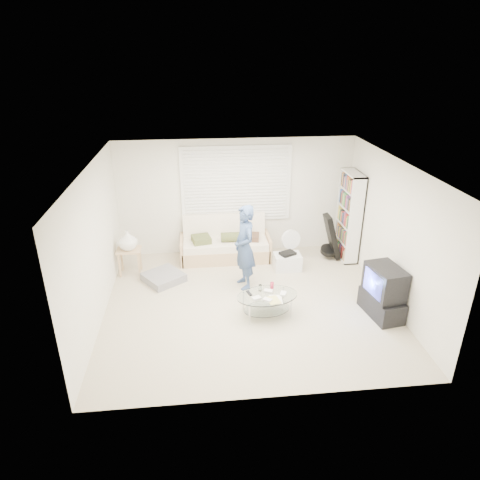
{
  "coord_description": "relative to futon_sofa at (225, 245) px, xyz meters",
  "views": [
    {
      "loc": [
        -0.84,
        -6.43,
        4.15
      ],
      "look_at": [
        -0.12,
        0.3,
        1.12
      ],
      "focal_mm": 32.0,
      "sensor_mm": 36.0,
      "label": 1
    }
  ],
  "objects": [
    {
      "name": "coffee_table",
      "position": [
        0.54,
        -2.24,
        0.01
      ],
      "size": [
        1.12,
        0.79,
        0.51
      ],
      "color": "silver",
      "rests_on": "ground"
    },
    {
      "name": "ground",
      "position": [
        0.27,
        -1.87,
        -0.3
      ],
      "size": [
        5.0,
        5.0,
        0.0
      ],
      "primitive_type": "plane",
      "color": "tan",
      "rests_on": "ground"
    },
    {
      "name": "futon_sofa",
      "position": [
        0.0,
        0.0,
        0.0
      ],
      "size": [
        1.9,
        0.77,
        0.93
      ],
      "color": "tan",
      "rests_on": "ground"
    },
    {
      "name": "side_table",
      "position": [
        -1.95,
        -0.47,
        0.38
      ],
      "size": [
        0.47,
        0.38,
        0.93
      ],
      "color": "tan",
      "rests_on": "ground"
    },
    {
      "name": "tv_unit",
      "position": [
        2.47,
        -2.43,
        0.13
      ],
      "size": [
        0.56,
        0.88,
        0.9
      ],
      "color": "black",
      "rests_on": "ground"
    },
    {
      "name": "floor_fan",
      "position": [
        1.37,
        -0.24,
        0.11
      ],
      "size": [
        0.44,
        0.28,
        0.7
      ],
      "color": "white",
      "rests_on": "ground"
    },
    {
      "name": "grey_floor_pillow",
      "position": [
        -1.28,
        -0.87,
        -0.23
      ],
      "size": [
        0.93,
        0.93,
        0.15
      ],
      "primitive_type": "cube",
      "rotation": [
        0.0,
        0.0,
        0.63
      ],
      "color": "slate",
      "rests_on": "ground"
    },
    {
      "name": "window_blinds",
      "position": [
        0.27,
        0.33,
        1.25
      ],
      "size": [
        2.32,
        0.08,
        1.62
      ],
      "color": "silver",
      "rests_on": "ground"
    },
    {
      "name": "storage_bin",
      "position": [
        1.23,
        -0.64,
        -0.13
      ],
      "size": [
        0.55,
        0.39,
        0.38
      ],
      "color": "white",
      "rests_on": "ground"
    },
    {
      "name": "guitar_case",
      "position": [
        2.24,
        -0.25,
        0.13
      ],
      "size": [
        0.4,
        0.37,
        0.97
      ],
      "color": "black",
      "rests_on": "ground"
    },
    {
      "name": "bookshelf",
      "position": [
        2.6,
        -0.21,
        0.64
      ],
      "size": [
        0.3,
        0.79,
        1.88
      ],
      "color": "white",
      "rests_on": "ground"
    },
    {
      "name": "standing_person",
      "position": [
        0.27,
        -1.23,
        0.51
      ],
      "size": [
        0.52,
        0.67,
        1.62
      ],
      "primitive_type": "imported",
      "rotation": [
        0.0,
        0.0,
        -1.33
      ],
      "color": "#324E70",
      "rests_on": "ground"
    },
    {
      "name": "room_shell",
      "position": [
        0.27,
        -1.39,
        1.33
      ],
      "size": [
        5.02,
        4.52,
        2.51
      ],
      "color": "silver",
      "rests_on": "ground"
    }
  ]
}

